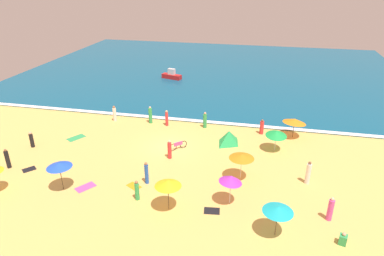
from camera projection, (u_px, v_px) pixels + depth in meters
ground_plane at (168, 147)px, 31.84m from camera, size 60.00×60.00×0.00m
ocean_water at (215, 70)px, 56.68m from camera, size 60.00×44.00×0.10m
wave_breaker_foam at (184, 120)px, 37.39m from camera, size 57.00×0.70×0.01m
beach_umbrella_0 at (168, 183)px, 22.56m from camera, size 1.82×1.83×2.35m
beach_umbrella_1 at (295, 121)px, 32.98m from camera, size 3.18×3.18×2.07m
beach_umbrella_3 at (242, 156)px, 26.02m from camera, size 2.59×2.59×2.20m
beach_umbrella_4 at (59, 165)px, 24.74m from camera, size 2.30×2.29×2.30m
beach_umbrella_5 at (278, 209)px, 20.37m from camera, size 2.66×2.66×2.15m
beach_umbrella_6 at (276, 133)px, 30.46m from camera, size 2.33×2.36×2.06m
beach_umbrella_7 at (231, 179)px, 23.23m from camera, size 2.15×2.13×2.34m
beach_tent at (229, 137)px, 32.18m from camera, size 2.43×2.61×1.29m
parked_bicycle at (178, 145)px, 31.24m from camera, size 1.33×1.32×0.76m
beachgoer_0 at (150, 115)px, 36.48m from camera, size 0.53×0.53×1.90m
beachgoer_1 at (7, 159)px, 28.10m from camera, size 0.47×0.47×1.74m
beachgoer_2 at (308, 173)px, 25.98m from camera, size 0.39×0.39×1.90m
beachgoer_3 at (205, 120)px, 35.42m from camera, size 0.51×0.51×1.74m
beachgoer_4 at (147, 173)px, 25.98m from camera, size 0.39×0.39×1.84m
beachgoer_5 at (330, 209)px, 22.13m from camera, size 0.51×0.51×1.76m
beachgoer_6 at (115, 114)px, 37.00m from camera, size 0.43×0.43×1.75m
beachgoer_7 at (137, 191)px, 24.15m from camera, size 0.42×0.42×1.56m
beachgoer_8 at (262, 127)px, 34.08m from camera, size 0.48×0.48×1.57m
beachgoer_9 at (32, 140)px, 31.49m from camera, size 0.46×0.46×1.56m
beachgoer_10 at (343, 239)px, 20.30m from camera, size 0.55×0.55×0.85m
beachgoer_11 at (167, 118)px, 35.86m from camera, size 0.31×0.31×1.74m
beachgoer_12 at (170, 150)px, 29.54m from camera, size 0.41×0.41×1.76m
beach_towel_0 at (212, 211)px, 23.26m from camera, size 1.17×0.89×0.01m
beach_towel_1 at (134, 186)px, 25.94m from camera, size 1.31×1.14×0.01m
beach_towel_2 at (86, 187)px, 25.83m from camera, size 1.51×1.68×0.01m
beach_towel_3 at (29, 169)px, 28.15m from camera, size 1.23×1.26×0.01m
beach_towel_4 at (76, 138)px, 33.51m from camera, size 1.70×1.98×0.01m
small_boat_0 at (172, 75)px, 51.58m from camera, size 3.18×1.74×1.53m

